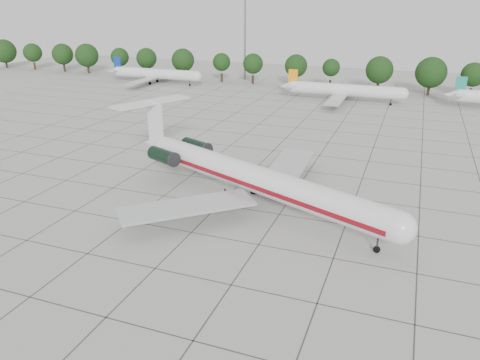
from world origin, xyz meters
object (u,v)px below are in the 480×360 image
(bg_airliner_c, at_px, (344,90))
(main_airliner, at_px, (244,174))
(bg_airliner_b, at_px, (155,74))
(ground_crew, at_px, (299,204))
(floodlight_mast, at_px, (245,33))

(bg_airliner_c, bearing_deg, main_airliner, -92.19)
(main_airliner, distance_m, bg_airliner_b, 91.18)
(ground_crew, xyz_separation_m, floodlight_mast, (-39.93, 89.93, 13.44))
(bg_airliner_b, distance_m, bg_airliner_c, 57.97)
(bg_airliner_b, relative_size, bg_airliner_c, 1.00)
(floodlight_mast, bearing_deg, main_airliner, -70.09)
(main_airliner, distance_m, bg_airliner_c, 66.09)
(bg_airliner_b, xyz_separation_m, bg_airliner_c, (57.59, -6.63, 0.00))
(main_airliner, xyz_separation_m, bg_airliner_b, (-55.07, 72.67, -0.75))
(bg_airliner_c, height_order, floodlight_mast, floodlight_mast)
(bg_airliner_b, bearing_deg, main_airliner, -52.84)
(bg_airliner_b, bearing_deg, ground_crew, -49.39)
(bg_airliner_c, bearing_deg, floodlight_mast, 145.94)
(ground_crew, distance_m, bg_airliner_c, 66.47)
(main_airliner, xyz_separation_m, bg_airliner_c, (2.52, 66.03, -0.75))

